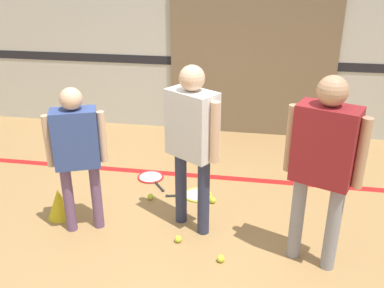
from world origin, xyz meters
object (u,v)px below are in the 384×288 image
object	(u,v)px
person_student_right	(324,155)
racket_second_spare	(151,178)
tennis_ball_by_spare_racket	(213,200)
tennis_ball_near_instructor	(178,239)
racket_spare_on_floor	(196,195)
person_student_left	(76,146)
person_instructor	(192,133)
training_cone	(59,203)
tennis_ball_stray_left	(221,259)
tennis_ball_stray_right	(150,197)

from	to	relation	value
person_student_right	racket_second_spare	bearing A→B (deg)	-13.19
racket_second_spare	tennis_ball_by_spare_racket	distance (m)	0.89
tennis_ball_near_instructor	tennis_ball_by_spare_racket	distance (m)	0.76
racket_spare_on_floor	tennis_ball_by_spare_racket	xyz separation A→B (m)	(0.20, -0.12, 0.02)
racket_spare_on_floor	racket_second_spare	xyz separation A→B (m)	(-0.59, 0.30, -0.00)
person_student_left	person_student_right	xyz separation A→B (m)	(2.09, -0.15, 0.14)
person_instructor	training_cone	distance (m)	1.56
racket_spare_on_floor	training_cone	distance (m)	1.43
person_instructor	tennis_ball_by_spare_racket	bearing A→B (deg)	105.14
person_student_right	tennis_ball_by_spare_racket	xyz separation A→B (m)	(-0.94, 0.79, -0.97)
person_instructor	tennis_ball_near_instructor	xyz separation A→B (m)	(-0.08, -0.27, -0.94)
person_student_left	tennis_ball_stray_left	distance (m)	1.60
person_student_left	tennis_ball_stray_right	distance (m)	1.14
tennis_ball_near_instructor	tennis_ball_stray_right	world-z (taller)	same
tennis_ball_near_instructor	racket_spare_on_floor	bearing A→B (deg)	87.75
racket_second_spare	tennis_ball_stray_left	bearing A→B (deg)	-1.55
tennis_ball_stray_right	racket_spare_on_floor	bearing A→B (deg)	18.61
person_student_right	tennis_ball_stray_left	bearing A→B (deg)	32.82
tennis_ball_near_instructor	tennis_ball_stray_right	size ratio (longest dim) A/B	1.00
person_student_right	tennis_ball_stray_left	distance (m)	1.24
person_student_left	tennis_ball_near_instructor	world-z (taller)	person_student_left
person_student_left	training_cone	world-z (taller)	person_student_left
racket_second_spare	person_student_left	bearing A→B (deg)	-55.89
person_student_right	racket_spare_on_floor	xyz separation A→B (m)	(-1.13, 0.91, -1.00)
racket_spare_on_floor	racket_second_spare	world-z (taller)	same
tennis_ball_by_spare_racket	training_cone	xyz separation A→B (m)	(-1.47, -0.51, 0.12)
racket_spare_on_floor	tennis_ball_by_spare_racket	distance (m)	0.23
racket_spare_on_floor	training_cone	xyz separation A→B (m)	(-1.28, -0.63, 0.14)
person_instructor	racket_second_spare	size ratio (longest dim) A/B	3.02
tennis_ball_by_spare_racket	tennis_ball_stray_right	bearing A→B (deg)	-176.69
person_student_right	tennis_ball_near_instructor	size ratio (longest dim) A/B	24.68
racket_spare_on_floor	person_instructor	bearing A→B (deg)	81.07
person_instructor	tennis_ball_by_spare_racket	distance (m)	1.06
person_instructor	training_cone	xyz separation A→B (m)	(-1.33, -0.06, -0.82)
person_student_right	tennis_ball_near_instructor	bearing A→B (deg)	18.74
tennis_ball_near_instructor	tennis_ball_by_spare_racket	world-z (taller)	same
tennis_ball_stray_left	training_cone	bearing A→B (deg)	165.58
person_instructor	person_student_right	world-z (taller)	person_student_right
racket_spare_on_floor	training_cone	bearing A→B (deg)	12.36
person_student_right	racket_second_spare	world-z (taller)	person_student_right
racket_second_spare	training_cone	size ratio (longest dim) A/B	1.70
person_student_left	tennis_ball_by_spare_racket	distance (m)	1.56
tennis_ball_stray_left	tennis_ball_stray_right	bearing A→B (deg)	133.59
tennis_ball_by_spare_racket	person_instructor	bearing A→B (deg)	-108.03
racket_second_spare	tennis_ball_stray_left	xyz separation A→B (m)	(0.97, -1.36, 0.02)
person_instructor	person_student_left	size ratio (longest dim) A/B	1.13
person_student_left	tennis_ball_stray_left	xyz separation A→B (m)	(1.34, -0.29, -0.83)
tennis_ball_by_spare_racket	tennis_ball_stray_right	size ratio (longest dim) A/B	1.00
person_student_left	training_cone	bearing A→B (deg)	135.09
tennis_ball_near_instructor	tennis_ball_by_spare_racket	size ratio (longest dim) A/B	1.00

